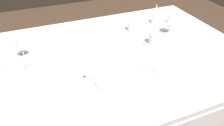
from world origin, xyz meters
TOP-DOWN VIEW (x-y plane):
  - dining_table at (0.00, 0.00)m, footprint 1.80×1.11m
  - dinner_plate at (0.03, -0.23)m, footprint 0.28×0.28m
  - fork_outer at (-0.14, -0.20)m, footprint 0.02×0.21m
  - dinner_knife at (0.20, -0.22)m, footprint 0.03×0.21m
  - spoon_soup at (0.23, -0.18)m, footprint 0.03×0.21m
  - saucer_left at (0.37, 0.01)m, footprint 0.13×0.13m
  - coffee_cup_left at (0.37, 0.01)m, footprint 0.10×0.08m
  - saucer_right at (0.33, 0.22)m, footprint 0.14×0.14m
  - coffee_cup_right at (0.33, 0.22)m, footprint 0.10×0.08m
  - saucer_far at (-0.46, 0.03)m, footprint 0.14×0.14m
  - coffee_cup_far at (-0.46, 0.03)m, footprint 0.10×0.08m
  - wine_glass_centre at (0.54, 0.10)m, footprint 0.08×0.08m
  - wine_glass_left at (-0.42, 0.17)m, footprint 0.07×0.07m
  - napkin_folded at (0.54, 0.28)m, footprint 0.06×0.06m

SIDE VIEW (x-z plane):
  - dining_table at x=0.00m, z-range 0.29..1.03m
  - spoon_soup at x=0.23m, z-range 0.74..0.75m
  - fork_outer at x=-0.14m, z-range 0.74..0.74m
  - dinner_knife at x=0.20m, z-range 0.74..0.74m
  - saucer_left at x=0.37m, z-range 0.74..0.75m
  - saucer_right at x=0.33m, z-range 0.74..0.75m
  - saucer_far at x=-0.46m, z-range 0.74..0.75m
  - dinner_plate at x=0.03m, z-range 0.74..0.76m
  - coffee_cup_right at x=0.33m, z-range 0.75..0.81m
  - coffee_cup_far at x=-0.46m, z-range 0.75..0.82m
  - coffee_cup_left at x=0.37m, z-range 0.75..0.82m
  - napkin_folded at x=0.54m, z-range 0.74..0.90m
  - wine_glass_left at x=-0.42m, z-range 0.77..0.90m
  - wine_glass_centre at x=0.54m, z-range 0.77..0.92m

